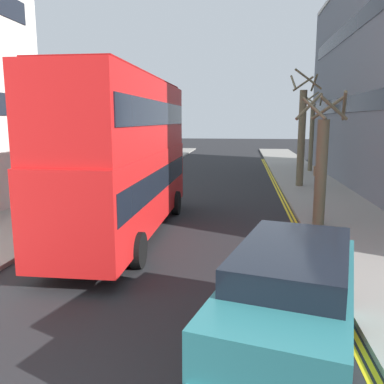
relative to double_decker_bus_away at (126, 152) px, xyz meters
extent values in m
cube|color=gray|center=(8.49, 4.05, -2.96)|extent=(4.00, 80.00, 0.14)
cube|color=gray|center=(-4.51, 4.05, -2.96)|extent=(4.00, 80.00, 0.14)
cube|color=yellow|center=(6.39, 2.05, -3.03)|extent=(0.10, 56.00, 0.01)
cube|color=yellow|center=(6.23, 2.05, -3.03)|extent=(0.10, 56.00, 0.01)
cube|color=red|center=(0.00, 0.00, -1.29)|extent=(2.51, 10.80, 2.60)
cube|color=red|center=(0.00, 0.00, 1.26)|extent=(2.46, 10.59, 2.50)
cube|color=black|center=(0.00, 0.00, -0.99)|extent=(2.54, 10.37, 0.84)
cube|color=black|center=(0.00, 0.00, 1.36)|extent=(2.53, 10.15, 0.80)
cube|color=yellow|center=(0.00, 5.38, 0.26)|extent=(2.00, 0.06, 0.44)
cube|color=maroon|center=(0.00, 0.00, 2.56)|extent=(2.26, 9.72, 0.10)
cylinder|color=black|center=(-1.25, 3.35, -2.51)|extent=(0.30, 1.04, 1.04)
cylinder|color=black|center=(1.25, 3.35, -2.51)|extent=(0.30, 1.04, 1.04)
cylinder|color=black|center=(-1.25, -3.35, -2.51)|extent=(0.30, 1.04, 1.04)
cylinder|color=black|center=(1.25, -3.35, -2.51)|extent=(0.30, 1.04, 1.04)
cube|color=teal|center=(4.96, -7.66, -2.09)|extent=(3.02, 5.03, 1.50)
cube|color=black|center=(5.00, -7.52, -1.29)|extent=(2.42, 3.39, 0.76)
cube|color=orange|center=(4.96, -7.66, -2.04)|extent=(2.94, 4.67, 0.10)
cylinder|color=black|center=(6.20, -6.48, -2.69)|extent=(0.38, 0.71, 0.68)
cylinder|color=black|center=(4.45, -6.02, -2.69)|extent=(0.38, 0.71, 0.68)
cylinder|color=#2D2D38|center=(8.38, 9.63, -2.46)|extent=(0.22, 0.22, 0.85)
cube|color=#8C6647|center=(8.38, 9.63, -1.76)|extent=(0.34, 0.22, 0.56)
sphere|color=#9E7051|center=(8.38, 9.63, -1.37)|extent=(0.20, 0.20, 0.20)
cylinder|color=#6B6047|center=(7.68, 11.36, 0.00)|extent=(0.44, 0.44, 5.77)
cylinder|color=#6B6047|center=(8.28, 11.42, 3.30)|extent=(0.23, 1.24, 0.92)
cylinder|color=#6B6047|center=(7.71, 11.95, 3.29)|extent=(1.23, 0.18, 0.91)
cylinder|color=#6B6047|center=(7.06, 11.28, 3.32)|extent=(0.29, 1.31, 0.97)
cylinder|color=#6B6047|center=(7.80, 10.57, 3.44)|extent=(1.64, 0.36, 1.20)
cylinder|color=#6B6047|center=(7.13, 1.77, -0.87)|extent=(0.44, 0.44, 4.04)
cylinder|color=#6B6047|center=(7.80, 1.63, 1.63)|extent=(0.40, 1.41, 1.04)
cylinder|color=#6B6047|center=(7.36, 2.33, 1.58)|extent=(1.22, 0.60, 0.94)
cylinder|color=#6B6047|center=(6.65, 2.30, 1.65)|extent=(1.16, 1.08, 1.08)
cylinder|color=#6B6047|center=(6.69, 1.42, 1.55)|extent=(0.84, 0.99, 0.88)
cylinder|color=#6B6047|center=(7.36, 1.25, 1.55)|extent=(1.14, 0.59, 0.89)
cylinder|color=#6B6047|center=(9.53, 19.08, -0.31)|extent=(0.34, 0.34, 5.16)
cylinder|color=#6B6047|center=(10.11, 19.03, 2.67)|extent=(0.23, 1.21, 0.89)
cylinder|color=#6B6047|center=(9.33, 19.80, 2.79)|extent=(1.51, 0.53, 1.12)
cylinder|color=#6B6047|center=(9.17, 18.66, 2.66)|extent=(0.97, 0.86, 0.87)
cube|color=black|center=(10.47, 11.10, 6.66)|extent=(0.04, 24.64, 1.00)
cube|color=black|center=(10.47, 11.10, 2.09)|extent=(0.04, 24.64, 1.00)
camera|label=1|loc=(4.12, -14.10, 1.13)|focal=37.96mm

